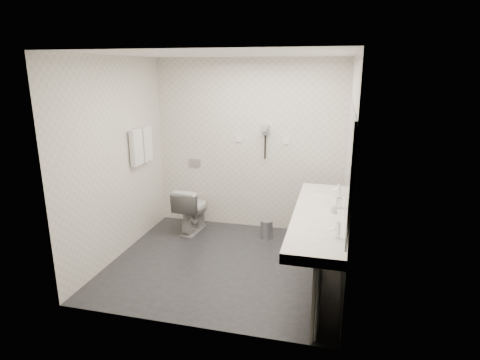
# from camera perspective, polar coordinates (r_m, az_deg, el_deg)

# --- Properties ---
(floor) EXTENTS (2.80, 2.80, 0.00)m
(floor) POSITION_cam_1_polar(r_m,az_deg,el_deg) (5.10, -2.08, -11.76)
(floor) COLOR #232428
(floor) RESTS_ON ground
(ceiling) EXTENTS (2.80, 2.80, 0.00)m
(ceiling) POSITION_cam_1_polar(r_m,az_deg,el_deg) (4.53, -2.41, 17.55)
(ceiling) COLOR white
(ceiling) RESTS_ON wall_back
(wall_back) EXTENTS (2.80, 0.00, 2.80)m
(wall_back) POSITION_cam_1_polar(r_m,az_deg,el_deg) (5.89, 1.28, 4.90)
(wall_back) COLOR silver
(wall_back) RESTS_ON floor
(wall_front) EXTENTS (2.80, 0.00, 2.80)m
(wall_front) POSITION_cam_1_polar(r_m,az_deg,el_deg) (3.48, -8.18, -2.92)
(wall_front) COLOR silver
(wall_front) RESTS_ON floor
(wall_left) EXTENTS (0.00, 2.60, 2.60)m
(wall_left) POSITION_cam_1_polar(r_m,az_deg,el_deg) (5.22, -17.19, 2.79)
(wall_left) COLOR silver
(wall_left) RESTS_ON floor
(wall_right) EXTENTS (0.00, 2.60, 2.60)m
(wall_right) POSITION_cam_1_polar(r_m,az_deg,el_deg) (4.49, 15.20, 0.92)
(wall_right) COLOR silver
(wall_right) RESTS_ON floor
(vanity_counter) EXTENTS (0.55, 2.20, 0.10)m
(vanity_counter) POSITION_cam_1_polar(r_m,az_deg,el_deg) (4.43, 11.26, -5.12)
(vanity_counter) COLOR white
(vanity_counter) RESTS_ON floor
(vanity_panel) EXTENTS (0.03, 2.15, 0.75)m
(vanity_panel) POSITION_cam_1_polar(r_m,az_deg,el_deg) (4.60, 11.29, -10.10)
(vanity_panel) COLOR gray
(vanity_panel) RESTS_ON floor
(vanity_post_near) EXTENTS (0.06, 0.06, 0.75)m
(vanity_post_near) POSITION_cam_1_polar(r_m,az_deg,el_deg) (3.68, 10.88, -17.06)
(vanity_post_near) COLOR silver
(vanity_post_near) RESTS_ON floor
(vanity_post_far) EXTENTS (0.06, 0.06, 0.75)m
(vanity_post_far) POSITION_cam_1_polar(r_m,az_deg,el_deg) (5.55, 12.17, -5.54)
(vanity_post_far) COLOR silver
(vanity_post_far) RESTS_ON floor
(mirror) EXTENTS (0.02, 2.20, 1.05)m
(mirror) POSITION_cam_1_polar(r_m,az_deg,el_deg) (4.25, 15.23, 2.88)
(mirror) COLOR #B2BCC6
(mirror) RESTS_ON wall_right
(basin_near) EXTENTS (0.40, 0.31, 0.05)m
(basin_near) POSITION_cam_1_polar(r_m,az_deg,el_deg) (3.82, 10.76, -8.02)
(basin_near) COLOR white
(basin_near) RESTS_ON vanity_counter
(basin_far) EXTENTS (0.40, 0.31, 0.05)m
(basin_far) POSITION_cam_1_polar(r_m,az_deg,el_deg) (5.04, 11.68, -2.18)
(basin_far) COLOR white
(basin_far) RESTS_ON vanity_counter
(faucet_near) EXTENTS (0.04, 0.04, 0.15)m
(faucet_near) POSITION_cam_1_polar(r_m,az_deg,el_deg) (3.78, 13.80, -6.96)
(faucet_near) COLOR silver
(faucet_near) RESTS_ON vanity_counter
(faucet_far) EXTENTS (0.04, 0.04, 0.15)m
(faucet_far) POSITION_cam_1_polar(r_m,az_deg,el_deg) (5.01, 13.96, -1.35)
(faucet_far) COLOR silver
(faucet_far) RESTS_ON vanity_counter
(soap_bottle_a) EXTENTS (0.07, 0.07, 0.11)m
(soap_bottle_a) POSITION_cam_1_polar(r_m,az_deg,el_deg) (4.40, 13.26, -3.95)
(soap_bottle_a) COLOR beige
(soap_bottle_a) RESTS_ON vanity_counter
(glass_left) EXTENTS (0.08, 0.08, 0.12)m
(glass_left) POSITION_cam_1_polar(r_m,az_deg,el_deg) (4.57, 13.96, -3.21)
(glass_left) COLOR silver
(glass_left) RESTS_ON vanity_counter
(toilet) EXTENTS (0.43, 0.70, 0.68)m
(toilet) POSITION_cam_1_polar(r_m,az_deg,el_deg) (5.97, -6.83, -4.14)
(toilet) COLOR white
(toilet) RESTS_ON floor
(flush_plate) EXTENTS (0.18, 0.02, 0.12)m
(flush_plate) POSITION_cam_1_polar(r_m,az_deg,el_deg) (6.18, -6.49, 2.47)
(flush_plate) COLOR #B2B5BA
(flush_plate) RESTS_ON wall_back
(pedal_bin) EXTENTS (0.18, 0.18, 0.25)m
(pedal_bin) POSITION_cam_1_polar(r_m,az_deg,el_deg) (5.78, 3.81, -7.06)
(pedal_bin) COLOR #B2B5BA
(pedal_bin) RESTS_ON floor
(bin_lid) EXTENTS (0.18, 0.18, 0.02)m
(bin_lid) POSITION_cam_1_polar(r_m,az_deg,el_deg) (5.73, 3.83, -5.85)
(bin_lid) COLOR #B2B5BA
(bin_lid) RESTS_ON pedal_bin
(towel_rail) EXTENTS (0.02, 0.62, 0.02)m
(towel_rail) POSITION_cam_1_polar(r_m,az_deg,el_deg) (5.61, -14.13, 7.00)
(towel_rail) COLOR silver
(towel_rail) RESTS_ON wall_left
(towel_near) EXTENTS (0.07, 0.24, 0.48)m
(towel_near) POSITION_cam_1_polar(r_m,az_deg,el_deg) (5.52, -14.56, 4.51)
(towel_near) COLOR white
(towel_near) RESTS_ON towel_rail
(towel_far) EXTENTS (0.07, 0.24, 0.48)m
(towel_far) POSITION_cam_1_polar(r_m,az_deg,el_deg) (5.77, -13.25, 5.05)
(towel_far) COLOR white
(towel_far) RESTS_ON towel_rail
(dryer_cradle) EXTENTS (0.10, 0.04, 0.14)m
(dryer_cradle) POSITION_cam_1_polar(r_m,az_deg,el_deg) (5.77, 3.67, 7.16)
(dryer_cradle) COLOR #939398
(dryer_cradle) RESTS_ON wall_back
(dryer_barrel) EXTENTS (0.08, 0.14, 0.08)m
(dryer_barrel) POSITION_cam_1_polar(r_m,az_deg,el_deg) (5.70, 3.55, 7.36)
(dryer_barrel) COLOR #939398
(dryer_barrel) RESTS_ON dryer_cradle
(dryer_cord) EXTENTS (0.02, 0.02, 0.35)m
(dryer_cord) POSITION_cam_1_polar(r_m,az_deg,el_deg) (5.80, 3.60, 4.70)
(dryer_cord) COLOR black
(dryer_cord) RESTS_ON dryer_cradle
(switch_plate_a) EXTENTS (0.09, 0.02, 0.09)m
(switch_plate_a) POSITION_cam_1_polar(r_m,az_deg,el_deg) (5.90, -0.17, 5.90)
(switch_plate_a) COLOR white
(switch_plate_a) RESTS_ON wall_back
(switch_plate_b) EXTENTS (0.09, 0.02, 0.09)m
(switch_plate_b) POSITION_cam_1_polar(r_m,az_deg,el_deg) (5.77, 6.62, 5.58)
(switch_plate_b) COLOR white
(switch_plate_b) RESTS_ON wall_back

